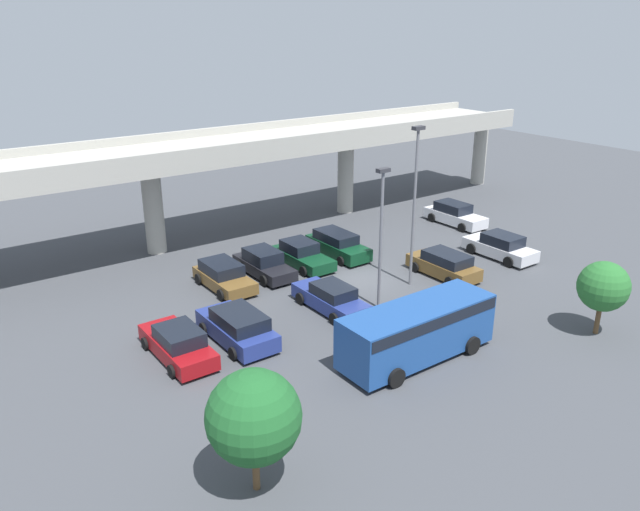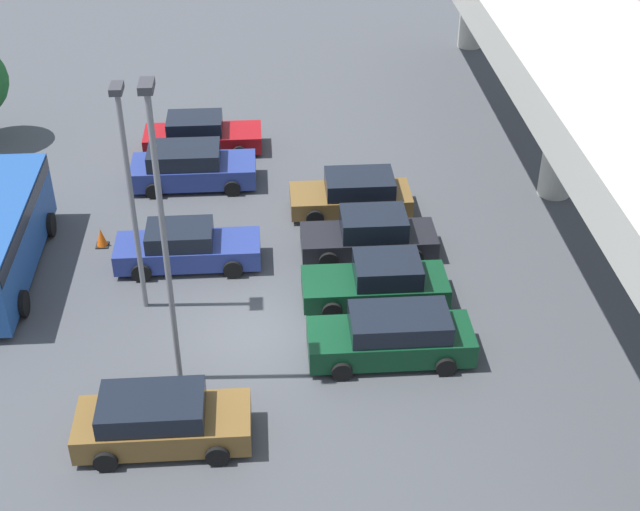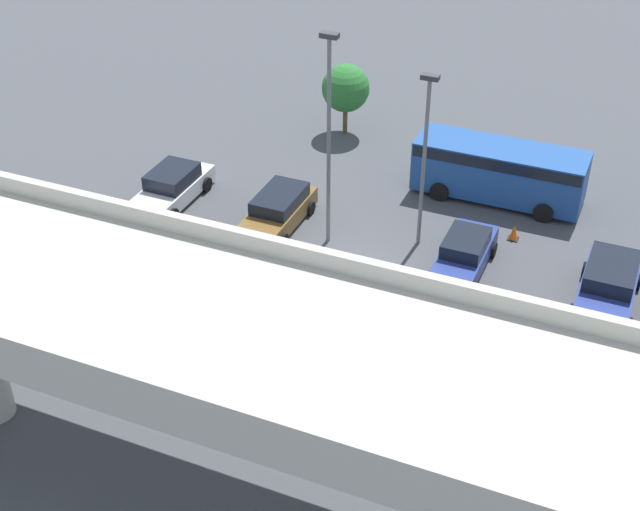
# 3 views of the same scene
# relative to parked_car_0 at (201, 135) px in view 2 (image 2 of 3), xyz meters

# --- Properties ---
(ground_plane) EXTENTS (101.43, 101.43, 0.00)m
(ground_plane) POSITION_rel_parked_car_0_xyz_m (12.48, 2.07, -0.70)
(ground_plane) COLOR #424449
(parked_car_0) EXTENTS (2.10, 4.86, 1.53)m
(parked_car_0) POSITION_rel_parked_car_0_xyz_m (0.00, 0.00, 0.00)
(parked_car_0) COLOR maroon
(parked_car_0) RESTS_ON ground_plane
(parked_car_1) EXTENTS (2.25, 4.82, 1.60)m
(parked_car_1) POSITION_rel_parked_car_0_xyz_m (2.91, -0.25, 0.07)
(parked_car_1) COLOR navy
(parked_car_1) RESTS_ON ground_plane
(parked_car_2) EXTENTS (2.15, 4.46, 1.49)m
(parked_car_2) POSITION_rel_parked_car_0_xyz_m (5.38, 5.86, 0.01)
(parked_car_2) COLOR brown
(parked_car_2) RESTS_ON ground_plane
(parked_car_3) EXTENTS (2.04, 4.66, 1.56)m
(parked_car_3) POSITION_rel_parked_car_0_xyz_m (8.23, 6.15, 0.02)
(parked_car_3) COLOR black
(parked_car_3) RESTS_ON ground_plane
(parked_car_4) EXTENTS (2.10, 4.64, 1.51)m
(parked_car_4) POSITION_rel_parked_car_0_xyz_m (10.95, 6.10, -0.01)
(parked_car_4) COLOR #0C381E
(parked_car_4) RESTS_ON ground_plane
(parked_car_5) EXTENTS (2.06, 4.84, 1.56)m
(parked_car_5) POSITION_rel_parked_car_0_xyz_m (13.79, 6.18, 0.05)
(parked_car_5) COLOR #0C381E
(parked_car_5) RESTS_ON ground_plane
(parked_car_6) EXTENTS (2.08, 4.56, 1.52)m
(parked_car_6) POSITION_rel_parked_car_0_xyz_m (16.80, -0.34, 0.04)
(parked_car_6) COLOR brown
(parked_car_6) RESTS_ON ground_plane
(parked_car_9) EXTENTS (1.97, 4.87, 1.49)m
(parked_car_9) POSITION_rel_parked_car_0_xyz_m (8.52, -0.13, -0.01)
(parked_car_9) COLOR navy
(parked_car_9) RESTS_ON ground_plane
(lamp_post_near_aisle) EXTENTS (0.70, 0.35, 7.55)m
(lamp_post_near_aisle) POSITION_rel_parked_car_0_xyz_m (10.77, -1.35, 3.75)
(lamp_post_near_aisle) COLOR slate
(lamp_post_near_aisle) RESTS_ON ground_plane
(lamp_post_mid_lot) EXTENTS (0.70, 0.35, 9.10)m
(lamp_post_mid_lot) POSITION_rel_parked_car_0_xyz_m (14.33, -0.04, 4.55)
(lamp_post_mid_lot) COLOR slate
(lamp_post_mid_lot) RESTS_ON ground_plane
(traffic_cone) EXTENTS (0.44, 0.44, 0.70)m
(traffic_cone) POSITION_rel_parked_car_0_xyz_m (7.15, -3.21, -0.37)
(traffic_cone) COLOR black
(traffic_cone) RESTS_ON ground_plane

